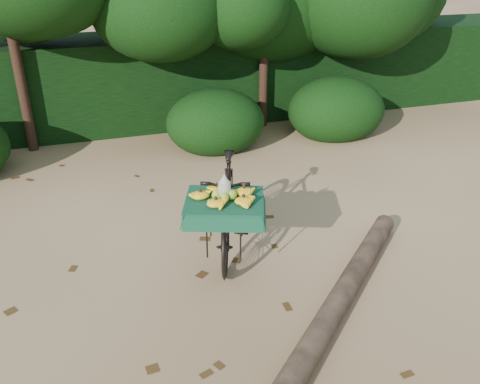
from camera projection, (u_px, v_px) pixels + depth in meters
name	position (u px, v px, depth m)	size (l,w,h in m)	color
ground	(189.00, 298.00, 5.58)	(80.00, 80.00, 0.00)	tan
vendor_bicycle	(228.00, 206.00, 6.23)	(1.32, 2.07, 1.20)	black
fallen_log	(344.00, 291.00, 5.50)	(0.25, 0.25, 3.39)	brown
hedge_backdrop	(120.00, 82.00, 10.55)	(26.00, 1.80, 1.80)	black
tree_row	(82.00, 35.00, 9.20)	(14.50, 2.00, 4.00)	black
bush_clumps	(162.00, 131.00, 9.19)	(8.80, 1.70, 0.90)	black
leaf_litter	(177.00, 266.00, 6.13)	(7.00, 7.30, 0.01)	#452B12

